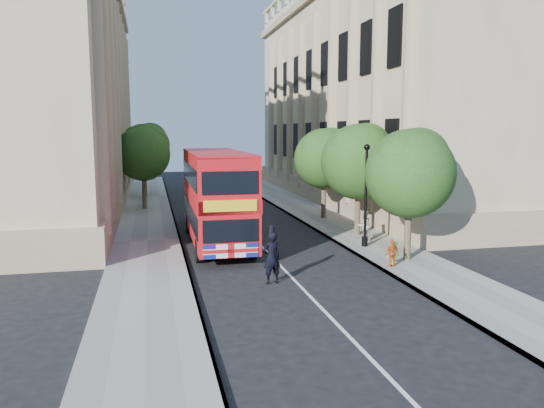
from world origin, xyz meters
TOP-DOWN VIEW (x-y plane):
  - ground at (0.00, 0.00)m, footprint 120.00×120.00m
  - pavement_right at (5.75, 10.00)m, footprint 3.50×80.00m
  - pavement_left at (-5.75, 10.00)m, footprint 3.50×80.00m
  - building_right at (13.80, 24.00)m, footprint 12.00×38.00m
  - building_left at (-13.80, 24.00)m, footprint 12.00×38.00m
  - tree_right_near at (5.84, 3.03)m, footprint 4.00×4.00m
  - tree_right_mid at (5.84, 9.03)m, footprint 4.20×4.20m
  - tree_right_far at (5.84, 15.03)m, footprint 4.00×4.00m
  - tree_left_far at (-5.96, 22.03)m, footprint 4.00×4.00m
  - tree_left_back at (-5.96, 30.03)m, footprint 4.20×4.20m
  - lamp_post at (5.00, 6.00)m, footprint 0.32×0.32m
  - double_decker_bus at (-2.19, 8.61)m, footprint 2.84×10.38m
  - box_van at (-1.79, 15.77)m, footprint 2.02×4.50m
  - police_constable at (-0.98, 1.00)m, footprint 0.84×0.64m
  - woman_pedestrian at (5.45, 7.22)m, footprint 0.96×0.85m
  - child_a at (4.52, 1.88)m, footprint 0.75×0.46m
  - child_b at (4.76, 2.24)m, footprint 0.77×0.58m

SIDE VIEW (x-z plane):
  - ground at x=0.00m, z-range 0.00..0.00m
  - pavement_right at x=5.75m, z-range 0.00..0.12m
  - pavement_left at x=-5.75m, z-range 0.00..0.12m
  - child_b at x=4.76m, z-range 0.12..1.18m
  - child_a at x=4.52m, z-range 0.12..1.32m
  - woman_pedestrian at x=5.45m, z-range 0.12..1.76m
  - police_constable at x=-0.98m, z-range 0.00..2.06m
  - box_van at x=-1.79m, z-range -0.03..2.50m
  - lamp_post at x=5.00m, z-range -0.07..5.09m
  - double_decker_bus at x=-2.19m, z-range 0.25..5.03m
  - tree_right_near at x=5.84m, z-range 1.21..7.29m
  - tree_right_far at x=5.84m, z-range 1.24..7.39m
  - tree_left_far at x=-5.96m, z-range 1.30..7.59m
  - tree_right_mid at x=5.84m, z-range 1.26..7.63m
  - tree_left_back at x=-5.96m, z-range 1.38..8.03m
  - building_right at x=13.80m, z-range 0.00..18.00m
  - building_left at x=-13.80m, z-range 0.00..18.00m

